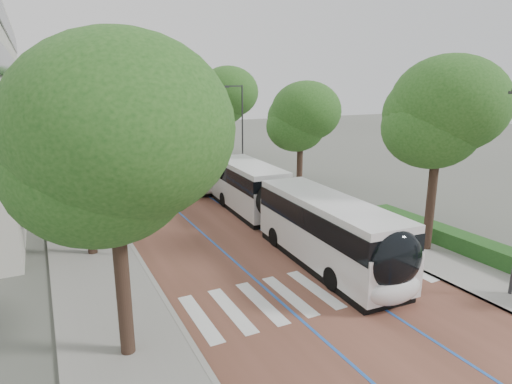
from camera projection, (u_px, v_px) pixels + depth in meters
ground at (325, 301)px, 16.66m from camera, size 160.00×160.00×0.00m
road at (128, 154)px, 51.23m from camera, size 11.00×140.00×0.02m
sidewalk_left at (59, 159)px, 47.93m from camera, size 4.00×140.00×0.12m
sidewalk_right at (188, 150)px, 54.51m from camera, size 4.00×140.00×0.12m
kerb_left at (77, 157)px, 48.76m from camera, size 0.20×140.00×0.14m
kerb_right at (173, 151)px, 53.67m from camera, size 0.20×140.00×0.14m
zebra_crossing at (315, 289)px, 17.61m from camera, size 10.55×3.60×0.01m
lane_line_left at (114, 155)px, 50.52m from camera, size 0.12×126.00×0.01m
lane_line_right at (141, 153)px, 51.93m from camera, size 0.12×126.00×0.01m
hedge at (481, 249)px, 20.53m from camera, size 1.20×14.00×0.80m
streetlight_far at (241, 124)px, 37.39m from camera, size 1.82×0.20×8.00m
lamp_post_left at (120, 175)px, 19.89m from camera, size 0.14×0.14×8.00m
trees_left at (60, 104)px, 33.61m from camera, size 6.46×61.22×9.95m
trees_right at (239, 105)px, 39.70m from camera, size 5.98×47.69×9.36m
lead_bus at (288, 210)px, 23.04m from camera, size 3.59×18.51×3.20m
bus_queued_0 at (190, 164)px, 36.23m from camera, size 3.18×12.51×3.20m
bus_queued_1 at (152, 145)px, 47.48m from camera, size 2.77×12.44×3.20m
bus_queued_2 at (127, 133)px, 58.62m from camera, size 2.99×12.48×3.20m
bus_queued_3 at (113, 125)px, 70.30m from camera, size 2.71×12.43×3.20m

